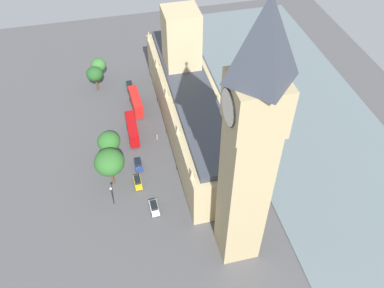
{
  "coord_description": "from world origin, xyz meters",
  "views": [
    {
      "loc": [
        16.99,
        79.74,
        76.63
      ],
      "look_at": [
        1.0,
        13.21,
        7.55
      ],
      "focal_mm": 37.78,
      "sensor_mm": 36.0,
      "label": 1
    }
  ],
  "objects_px": {
    "double_decker_bus_near_tower": "(132,129)",
    "plane_tree_slot_10": "(109,162)",
    "double_decker_bus_opposite_hall": "(136,102)",
    "car_yellow_cab_leading": "(138,182)",
    "parliament_building": "(190,101)",
    "car_blue_under_trees": "(138,164)",
    "plane_tree_by_river_gate": "(109,141)",
    "car_dark_green_corner": "(130,86)",
    "street_lamp_slot_11": "(112,193)",
    "plane_tree_kerbside": "(99,65)",
    "car_white_midblock": "(154,207)",
    "plane_tree_trailing": "(95,74)",
    "clock_tower": "(249,150)",
    "pedestrian_far_end": "(157,137)"
  },
  "relations": [
    {
      "from": "double_decker_bus_near_tower",
      "to": "plane_tree_slot_10",
      "type": "relative_size",
      "value": 0.99
    },
    {
      "from": "double_decker_bus_opposite_hall",
      "to": "car_yellow_cab_leading",
      "type": "relative_size",
      "value": 2.37
    },
    {
      "from": "parliament_building",
      "to": "plane_tree_slot_10",
      "type": "bearing_deg",
      "value": 35.7
    },
    {
      "from": "car_blue_under_trees",
      "to": "plane_tree_by_river_gate",
      "type": "relative_size",
      "value": 0.49
    },
    {
      "from": "car_dark_green_corner",
      "to": "street_lamp_slot_11",
      "type": "relative_size",
      "value": 0.79
    },
    {
      "from": "parliament_building",
      "to": "plane_tree_kerbside",
      "type": "distance_m",
      "value": 34.38
    },
    {
      "from": "double_decker_bus_near_tower",
      "to": "street_lamp_slot_11",
      "type": "bearing_deg",
      "value": 71.35
    },
    {
      "from": "car_white_midblock",
      "to": "plane_tree_kerbside",
      "type": "xyz_separation_m",
      "value": [
        7.81,
        -52.44,
        5.21
      ]
    },
    {
      "from": "double_decker_bus_opposite_hall",
      "to": "double_decker_bus_near_tower",
      "type": "distance_m",
      "value": 11.49
    },
    {
      "from": "plane_tree_trailing",
      "to": "plane_tree_kerbside",
      "type": "relative_size",
      "value": 1.02
    },
    {
      "from": "car_dark_green_corner",
      "to": "double_decker_bus_near_tower",
      "type": "height_order",
      "value": "double_decker_bus_near_tower"
    },
    {
      "from": "parliament_building",
      "to": "car_yellow_cab_leading",
      "type": "bearing_deg",
      "value": 46.42
    },
    {
      "from": "parliament_building",
      "to": "double_decker_bus_opposite_hall",
      "type": "bearing_deg",
      "value": -36.52
    },
    {
      "from": "parliament_building",
      "to": "double_decker_bus_near_tower",
      "type": "bearing_deg",
      "value": 4.16
    },
    {
      "from": "clock_tower",
      "to": "car_blue_under_trees",
      "type": "bearing_deg",
      "value": -57.94
    },
    {
      "from": "double_decker_bus_near_tower",
      "to": "plane_tree_slot_10",
      "type": "height_order",
      "value": "plane_tree_slot_10"
    },
    {
      "from": "double_decker_bus_opposite_hall",
      "to": "car_blue_under_trees",
      "type": "relative_size",
      "value": 2.47
    },
    {
      "from": "double_decker_bus_opposite_hall",
      "to": "car_blue_under_trees",
      "type": "xyz_separation_m",
      "value": [
        2.74,
        22.55,
        -1.75
      ]
    },
    {
      "from": "double_decker_bus_opposite_hall",
      "to": "pedestrian_far_end",
      "type": "relative_size",
      "value": 6.73
    },
    {
      "from": "pedestrian_far_end",
      "to": "plane_tree_kerbside",
      "type": "xyz_separation_m",
      "value": [
        12.46,
        -29.69,
        5.39
      ]
    },
    {
      "from": "plane_tree_kerbside",
      "to": "car_blue_under_trees",
      "type": "bearing_deg",
      "value": 99.09
    },
    {
      "from": "double_decker_bus_opposite_hall",
      "to": "plane_tree_kerbside",
      "type": "relative_size",
      "value": 1.31
    },
    {
      "from": "plane_tree_kerbside",
      "to": "plane_tree_by_river_gate",
      "type": "distance_m",
      "value": 34.15
    },
    {
      "from": "car_white_midblock",
      "to": "plane_tree_trailing",
      "type": "relative_size",
      "value": 0.54
    },
    {
      "from": "car_yellow_cab_leading",
      "to": "plane_tree_trailing",
      "type": "xyz_separation_m",
      "value": [
        6.69,
        -39.75,
        5.17
      ]
    },
    {
      "from": "pedestrian_far_end",
      "to": "street_lamp_slot_11",
      "type": "height_order",
      "value": "street_lamp_slot_11"
    },
    {
      "from": "double_decker_bus_near_tower",
      "to": "car_blue_under_trees",
      "type": "xyz_separation_m",
      "value": [
        0.23,
        11.34,
        -1.75
      ]
    },
    {
      "from": "car_white_midblock",
      "to": "plane_tree_kerbside",
      "type": "relative_size",
      "value": 0.55
    },
    {
      "from": "clock_tower",
      "to": "car_blue_under_trees",
      "type": "relative_size",
      "value": 13.24
    },
    {
      "from": "parliament_building",
      "to": "car_dark_green_corner",
      "type": "bearing_deg",
      "value": -55.26
    },
    {
      "from": "clock_tower",
      "to": "plane_tree_trailing",
      "type": "distance_m",
      "value": 70.01
    },
    {
      "from": "car_dark_green_corner",
      "to": "plane_tree_slot_10",
      "type": "distance_m",
      "value": 38.59
    },
    {
      "from": "double_decker_bus_opposite_hall",
      "to": "car_white_midblock",
      "type": "distance_m",
      "value": 36.6
    },
    {
      "from": "double_decker_bus_near_tower",
      "to": "plane_tree_kerbside",
      "type": "relative_size",
      "value": 1.3
    },
    {
      "from": "car_dark_green_corner",
      "to": "double_decker_bus_opposite_hall",
      "type": "height_order",
      "value": "double_decker_bus_opposite_hall"
    },
    {
      "from": "car_dark_green_corner",
      "to": "plane_tree_kerbside",
      "type": "bearing_deg",
      "value": -35.26
    },
    {
      "from": "clock_tower",
      "to": "plane_tree_by_river_gate",
      "type": "distance_m",
      "value": 45.38
    },
    {
      "from": "plane_tree_by_river_gate",
      "to": "plane_tree_slot_10",
      "type": "bearing_deg",
      "value": 86.94
    },
    {
      "from": "double_decker_bus_near_tower",
      "to": "plane_tree_by_river_gate",
      "type": "height_order",
      "value": "plane_tree_by_river_gate"
    },
    {
      "from": "plane_tree_kerbside",
      "to": "double_decker_bus_near_tower",
      "type": "bearing_deg",
      "value": 103.25
    },
    {
      "from": "double_decker_bus_opposite_hall",
      "to": "plane_tree_slot_10",
      "type": "xyz_separation_m",
      "value": [
        9.37,
        26.53,
        4.96
      ]
    },
    {
      "from": "plane_tree_trailing",
      "to": "plane_tree_slot_10",
      "type": "xyz_separation_m",
      "value": [
        -1.0,
        38.11,
        1.54
      ]
    },
    {
      "from": "plane_tree_trailing",
      "to": "plane_tree_by_river_gate",
      "type": "distance_m",
      "value": 29.87
    },
    {
      "from": "car_blue_under_trees",
      "to": "pedestrian_far_end",
      "type": "distance_m",
      "value": 10.79
    },
    {
      "from": "car_dark_green_corner",
      "to": "plane_tree_kerbside",
      "type": "relative_size",
      "value": 0.57
    },
    {
      "from": "parliament_building",
      "to": "plane_tree_by_river_gate",
      "type": "height_order",
      "value": "parliament_building"
    },
    {
      "from": "plane_tree_slot_10",
      "to": "car_yellow_cab_leading",
      "type": "bearing_deg",
      "value": 163.94
    },
    {
      "from": "plane_tree_kerbside",
      "to": "street_lamp_slot_11",
      "type": "relative_size",
      "value": 1.38
    },
    {
      "from": "pedestrian_far_end",
      "to": "plane_tree_slot_10",
      "type": "xyz_separation_m",
      "value": [
        12.94,
        12.73,
        6.89
      ]
    },
    {
      "from": "double_decker_bus_near_tower",
      "to": "plane_tree_slot_10",
      "type": "distance_m",
      "value": 17.5
    }
  ]
}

